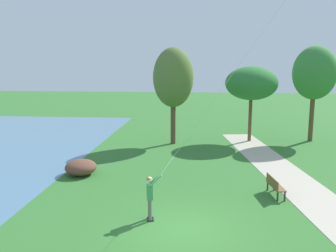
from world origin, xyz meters
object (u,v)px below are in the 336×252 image
object	(u,v)px
park_bench_far_walkway	(275,185)
tree_treeline_left	(315,73)
lakeside_shrub	(81,167)
person_kite_flyer	(150,194)
tree_treeline_right	(173,78)
tree_lakeside_near	(251,83)

from	to	relation	value
park_bench_far_walkway	tree_treeline_left	bearing A→B (deg)	67.30
park_bench_far_walkway	lakeside_shrub	size ratio (longest dim) A/B	0.87
park_bench_far_walkway	person_kite_flyer	bearing A→B (deg)	-150.02
person_kite_flyer	tree_treeline_left	xyz separation A→B (m)	(10.33, 15.13, 4.13)
person_kite_flyer	tree_treeline_right	size ratio (longest dim) A/B	0.26
lakeside_shrub	park_bench_far_walkway	bearing A→B (deg)	-12.98
tree_treeline_left	tree_lakeside_near	xyz separation A→B (m)	(-4.67, -0.43, -0.75)
person_kite_flyer	tree_lakeside_near	bearing A→B (deg)	68.93
lakeside_shrub	tree_treeline_right	bearing A→B (deg)	61.22
park_bench_far_walkway	tree_treeline_left	xyz separation A→B (m)	(5.06, 12.09, 4.66)
tree_treeline_left	lakeside_shrub	size ratio (longest dim) A/B	4.05
person_kite_flyer	lakeside_shrub	world-z (taller)	person_kite_flyer
person_kite_flyer	tree_treeline_left	size ratio (longest dim) A/B	0.25
person_kite_flyer	tree_treeline_left	world-z (taller)	tree_treeline_left
person_kite_flyer	park_bench_far_walkway	distance (m)	6.12
lakeside_shrub	tree_treeline_left	bearing A→B (deg)	33.48
person_kite_flyer	park_bench_far_walkway	size ratio (longest dim) A/B	1.18
park_bench_far_walkway	tree_treeline_left	distance (m)	13.91
tree_treeline_left	park_bench_far_walkway	bearing A→B (deg)	-112.70
park_bench_far_walkway	tree_treeline_right	distance (m)	12.39
tree_treeline_left	tree_lakeside_near	bearing A→B (deg)	-174.71
person_kite_flyer	park_bench_far_walkway	xyz separation A→B (m)	(5.28, 3.04, -0.54)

